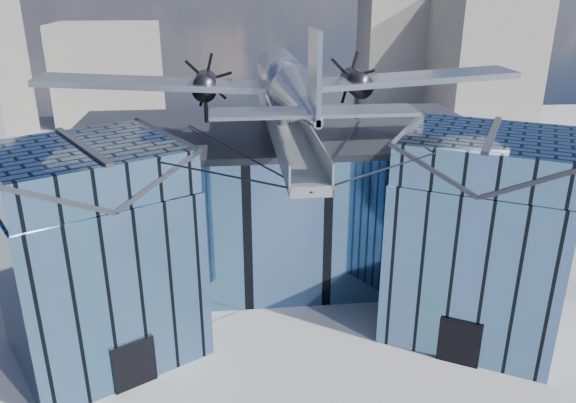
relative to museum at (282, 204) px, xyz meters
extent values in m
plane|color=gray|center=(0.00, -5.82, -5.54)|extent=(120.00, 120.00, 0.00)
cube|color=teal|center=(0.00, 3.18, -0.79)|extent=(28.00, 14.00, 9.50)
cube|color=#2A2C32|center=(0.00, 3.18, 4.16)|extent=(28.00, 14.00, 0.40)
cube|color=teal|center=(-10.50, -6.82, -0.79)|extent=(11.79, 11.43, 9.50)
cube|color=teal|center=(-10.50, -6.82, 5.06)|extent=(11.56, 11.20, 2.20)
cube|color=#2A2C32|center=(-12.45, -7.94, 5.06)|extent=(7.98, 9.23, 2.40)
cube|color=#2A2C32|center=(-8.55, -5.69, 5.06)|extent=(7.98, 9.23, 2.40)
cube|color=#2A2C32|center=(-10.50, -6.82, 6.21)|extent=(4.30, 7.10, 0.18)
cube|color=black|center=(-8.48, -10.33, -4.24)|extent=(2.03, 1.32, 2.60)
cube|color=black|center=(-6.60, -4.57, -0.79)|extent=(0.34, 0.34, 9.50)
cube|color=teal|center=(10.50, -6.82, -0.79)|extent=(11.79, 11.43, 9.50)
cube|color=teal|center=(10.50, -6.82, 5.06)|extent=(11.56, 11.20, 2.20)
cube|color=#2A2C32|center=(8.55, -5.69, 5.06)|extent=(7.98, 9.23, 2.40)
cube|color=#2A2C32|center=(12.45, -7.94, 5.06)|extent=(7.98, 9.23, 2.40)
cube|color=#2A2C32|center=(10.50, -6.82, 6.21)|extent=(4.30, 7.10, 0.18)
cube|color=black|center=(8.48, -10.33, -4.24)|extent=(2.03, 1.32, 2.60)
cube|color=black|center=(6.60, -4.57, -0.79)|extent=(0.34, 0.34, 9.50)
cube|color=gray|center=(0.00, -2.32, 5.56)|extent=(1.80, 21.00, 0.50)
cube|color=gray|center=(-0.90, -2.32, 6.21)|extent=(0.08, 21.00, 1.10)
cube|color=gray|center=(0.90, -2.32, 6.21)|extent=(0.08, 21.00, 1.10)
cylinder|color=gray|center=(0.00, 7.18, 4.89)|extent=(0.44, 0.44, 1.35)
cylinder|color=gray|center=(0.00, 1.18, 4.89)|extent=(0.44, 0.44, 1.35)
cylinder|color=gray|center=(0.00, -2.82, 4.89)|extent=(0.44, 0.44, 1.35)
cylinder|color=gray|center=(0.00, -1.82, 6.51)|extent=(0.70, 0.70, 1.40)
cylinder|color=black|center=(-5.25, -9.82, 5.86)|extent=(10.55, 6.08, 0.69)
cylinder|color=black|center=(5.25, -9.82, 5.86)|extent=(10.55, 6.08, 0.69)
cylinder|color=black|center=(-3.00, -4.32, 5.01)|extent=(6.09, 17.04, 1.19)
cylinder|color=black|center=(3.00, -4.32, 5.01)|extent=(6.09, 17.04, 1.19)
cylinder|color=#ADB2BA|center=(0.00, -1.82, 8.46)|extent=(2.50, 11.00, 2.50)
sphere|color=#ADB2BA|center=(0.00, 3.68, 8.46)|extent=(2.50, 2.50, 2.50)
cube|color=black|center=(0.00, 2.68, 9.15)|extent=(1.60, 1.40, 0.50)
cone|color=#ADB2BA|center=(0.00, -10.82, 8.76)|extent=(2.50, 7.00, 2.50)
cube|color=#ADB2BA|center=(0.00, -13.12, 10.36)|extent=(0.18, 2.40, 3.40)
cube|color=#ADB2BA|center=(0.00, -13.02, 8.96)|extent=(8.00, 1.80, 0.14)
cube|color=#ADB2BA|center=(-7.00, -0.82, 8.16)|extent=(14.00, 3.20, 1.08)
cylinder|color=black|center=(-4.60, -0.22, 7.91)|extent=(1.44, 3.20, 1.44)
cone|color=black|center=(-4.60, 1.58, 7.91)|extent=(0.70, 0.70, 0.70)
cube|color=black|center=(-4.60, 1.73, 7.91)|extent=(1.05, 0.06, 3.33)
cube|color=black|center=(-4.60, 1.73, 7.91)|extent=(2.53, 0.06, 2.53)
cube|color=black|center=(-4.60, 1.73, 7.91)|extent=(3.33, 0.06, 1.05)
cylinder|color=black|center=(-4.60, -0.82, 6.69)|extent=(0.24, 0.24, 1.75)
cube|color=#ADB2BA|center=(7.00, -0.82, 8.16)|extent=(14.00, 3.20, 1.08)
cylinder|color=black|center=(4.60, -0.22, 7.91)|extent=(1.44, 3.20, 1.44)
cone|color=black|center=(4.60, 1.58, 7.91)|extent=(0.70, 0.70, 0.70)
cube|color=black|center=(4.60, 1.73, 7.91)|extent=(1.05, 0.06, 3.33)
cube|color=black|center=(4.60, 1.73, 7.91)|extent=(2.53, 0.06, 2.53)
cube|color=black|center=(4.60, 1.73, 7.91)|extent=(3.33, 0.06, 1.05)
cylinder|color=black|center=(4.60, -0.82, 6.69)|extent=(0.24, 0.24, 1.75)
cube|color=gray|center=(32.00, 42.18, 3.46)|extent=(12.00, 14.00, 18.00)
cube|color=gray|center=(-20.00, 49.18, 1.46)|extent=(14.00, 10.00, 14.00)
cube|color=gray|center=(22.00, 52.18, 7.46)|extent=(9.00, 9.00, 26.00)
cylinder|color=#372716|center=(21.11, 3.90, -4.15)|extent=(0.47, 0.47, 2.78)
sphere|color=#264819|center=(21.11, 3.90, -1.67)|extent=(4.48, 4.48, 3.63)
camera|label=1|loc=(-3.29, -34.27, 13.63)|focal=35.00mm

